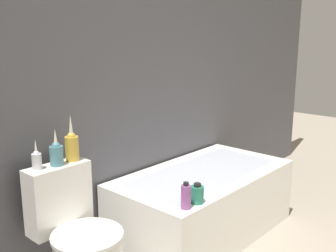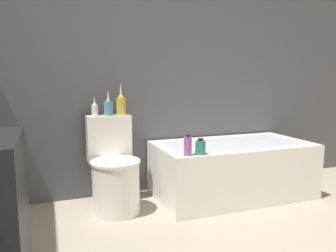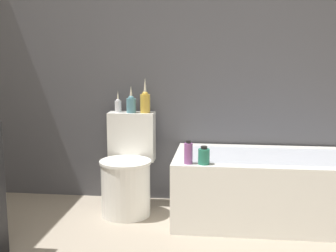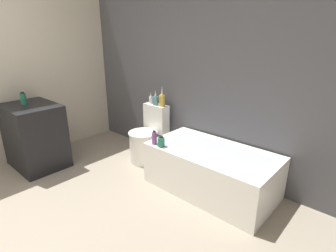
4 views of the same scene
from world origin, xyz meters
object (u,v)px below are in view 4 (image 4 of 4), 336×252
at_px(toilet, 147,139).
at_px(vase_silver, 156,100).
at_px(vase_gold, 151,99).
at_px(vase_bronze, 162,99).
at_px(soap_bottle_glass, 23,99).
at_px(shampoo_bottle_tall, 154,138).
at_px(shampoo_bottle_short, 161,142).
at_px(bathtub, 211,170).

bearing_deg(toilet, vase_silver, 90.00).
distance_m(vase_gold, vase_bronze, 0.23).
relative_size(soap_bottle_glass, vase_silver, 0.74).
relative_size(vase_silver, shampoo_bottle_tall, 1.32).
xyz_separation_m(vase_silver, vase_bronze, (0.11, 0.01, 0.02)).
xyz_separation_m(soap_bottle_glass, shampoo_bottle_tall, (1.57, 0.77, -0.35)).
height_order(toilet, shampoo_bottle_short, toilet).
bearing_deg(soap_bottle_glass, shampoo_bottle_short, 24.71).
distance_m(soap_bottle_glass, vase_bronze, 1.77).
height_order(soap_bottle_glass, vase_gold, soap_bottle_glass).
bearing_deg(vase_silver, soap_bottle_glass, -129.12).
height_order(bathtub, vase_gold, vase_gold).
distance_m(shampoo_bottle_tall, shampoo_bottle_short, 0.11).
distance_m(vase_silver, shampoo_bottle_tall, 0.79).
xyz_separation_m(toilet, vase_silver, (-0.00, 0.19, 0.53)).
bearing_deg(shampoo_bottle_short, vase_silver, 138.52).
bearing_deg(soap_bottle_glass, shampoo_bottle_tall, 26.21).
distance_m(vase_silver, vase_bronze, 0.11).
height_order(toilet, soap_bottle_glass, soap_bottle_glass).
bearing_deg(shampoo_bottle_short, vase_bronze, 132.14).
xyz_separation_m(bathtub, shampoo_bottle_short, (-0.48, -0.31, 0.30)).
xyz_separation_m(vase_gold, vase_silver, (0.11, -0.02, 0.02)).
height_order(vase_bronze, shampoo_bottle_tall, vase_bronze).
height_order(vase_gold, vase_silver, vase_silver).
bearing_deg(toilet, vase_gold, 118.27).
bearing_deg(shampoo_bottle_tall, vase_bronze, 125.44).
xyz_separation_m(vase_bronze, shampoo_bottle_short, (0.50, -0.55, -0.31)).
bearing_deg(vase_gold, shampoo_bottle_tall, -42.26).
height_order(soap_bottle_glass, vase_bronze, vase_bronze).
relative_size(bathtub, vase_silver, 6.52).
bearing_deg(vase_gold, toilet, -61.73).
bearing_deg(shampoo_bottle_short, bathtub, 32.72).
bearing_deg(toilet, shampoo_bottle_tall, -34.87).
distance_m(soap_bottle_glass, vase_silver, 1.69).
height_order(soap_bottle_glass, vase_silver, soap_bottle_glass).
height_order(bathtub, vase_silver, vase_silver).
height_order(vase_bronze, shampoo_bottle_short, vase_bronze).
distance_m(soap_bottle_glass, vase_gold, 1.64).
bearing_deg(toilet, soap_bottle_glass, -133.51).
bearing_deg(bathtub, shampoo_bottle_tall, -152.39).
height_order(bathtub, vase_bronze, vase_bronze).
bearing_deg(vase_gold, vase_silver, -10.41).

